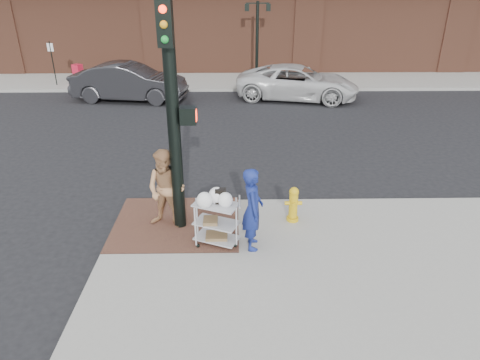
{
  "coord_description": "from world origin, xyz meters",
  "views": [
    {
      "loc": [
        0.7,
        -7.49,
        5.17
      ],
      "look_at": [
        0.84,
        0.83,
        1.25
      ],
      "focal_mm": 32.0,
      "sensor_mm": 36.0,
      "label": 1
    }
  ],
  "objects_px": {
    "lamp_post": "(257,33)",
    "utility_cart": "(216,219)",
    "fire_hydrant": "(293,204)",
    "woman_blue": "(253,209)",
    "sedan_dark": "(129,82)",
    "pedestrian_tan": "(166,189)",
    "traffic_signal_pole": "(174,109)",
    "minivan_white": "(298,82)"
  },
  "relations": [
    {
      "from": "lamp_post",
      "to": "utility_cart",
      "type": "relative_size",
      "value": 3.25
    },
    {
      "from": "fire_hydrant",
      "to": "lamp_post",
      "type": "bearing_deg",
      "value": 90.17
    },
    {
      "from": "utility_cart",
      "to": "fire_hydrant",
      "type": "height_order",
      "value": "utility_cart"
    },
    {
      "from": "woman_blue",
      "to": "sedan_dark",
      "type": "relative_size",
      "value": 0.34
    },
    {
      "from": "pedestrian_tan",
      "to": "traffic_signal_pole",
      "type": "bearing_deg",
      "value": 10.07
    },
    {
      "from": "minivan_white",
      "to": "utility_cart",
      "type": "height_order",
      "value": "minivan_white"
    },
    {
      "from": "lamp_post",
      "to": "fire_hydrant",
      "type": "relative_size",
      "value": 4.79
    },
    {
      "from": "woman_blue",
      "to": "utility_cart",
      "type": "relative_size",
      "value": 1.42
    },
    {
      "from": "lamp_post",
      "to": "sedan_dark",
      "type": "relative_size",
      "value": 0.77
    },
    {
      "from": "lamp_post",
      "to": "woman_blue",
      "type": "distance_m",
      "value": 16.16
    },
    {
      "from": "utility_cart",
      "to": "minivan_white",
      "type": "bearing_deg",
      "value": 74.63
    },
    {
      "from": "fire_hydrant",
      "to": "pedestrian_tan",
      "type": "bearing_deg",
      "value": -176.38
    },
    {
      "from": "lamp_post",
      "to": "utility_cart",
      "type": "bearing_deg",
      "value": -95.97
    },
    {
      "from": "traffic_signal_pole",
      "to": "utility_cart",
      "type": "distance_m",
      "value": 2.37
    },
    {
      "from": "lamp_post",
      "to": "fire_hydrant",
      "type": "xyz_separation_m",
      "value": [
        0.05,
        -15.02,
        -2.04
      ]
    },
    {
      "from": "sedan_dark",
      "to": "fire_hydrant",
      "type": "xyz_separation_m",
      "value": [
        6.12,
        -11.37,
        -0.28
      ]
    },
    {
      "from": "lamp_post",
      "to": "woman_blue",
      "type": "xyz_separation_m",
      "value": [
        -0.93,
        -16.05,
        -1.59
      ]
    },
    {
      "from": "traffic_signal_pole",
      "to": "minivan_white",
      "type": "height_order",
      "value": "traffic_signal_pole"
    },
    {
      "from": "traffic_signal_pole",
      "to": "sedan_dark",
      "type": "xyz_separation_m",
      "value": [
        -3.6,
        11.57,
        -1.98
      ]
    },
    {
      "from": "woman_blue",
      "to": "utility_cart",
      "type": "height_order",
      "value": "woman_blue"
    },
    {
      "from": "lamp_post",
      "to": "utility_cart",
      "type": "distance_m",
      "value": 16.1
    },
    {
      "from": "sedan_dark",
      "to": "minivan_white",
      "type": "bearing_deg",
      "value": -80.97
    },
    {
      "from": "fire_hydrant",
      "to": "minivan_white",
      "type": "bearing_deg",
      "value": 81.61
    },
    {
      "from": "traffic_signal_pole",
      "to": "utility_cart",
      "type": "relative_size",
      "value": 4.07
    },
    {
      "from": "traffic_signal_pole",
      "to": "sedan_dark",
      "type": "relative_size",
      "value": 0.96
    },
    {
      "from": "woman_blue",
      "to": "fire_hydrant",
      "type": "relative_size",
      "value": 2.09
    },
    {
      "from": "sedan_dark",
      "to": "fire_hydrant",
      "type": "bearing_deg",
      "value": -143.65
    },
    {
      "from": "minivan_white",
      "to": "lamp_post",
      "type": "bearing_deg",
      "value": 38.69
    },
    {
      "from": "traffic_signal_pole",
      "to": "pedestrian_tan",
      "type": "bearing_deg",
      "value": 173.78
    },
    {
      "from": "lamp_post",
      "to": "pedestrian_tan",
      "type": "distance_m",
      "value": 15.52
    },
    {
      "from": "utility_cart",
      "to": "fire_hydrant",
      "type": "distance_m",
      "value": 1.93
    },
    {
      "from": "sedan_dark",
      "to": "lamp_post",
      "type": "bearing_deg",
      "value": -50.95
    },
    {
      "from": "lamp_post",
      "to": "minivan_white",
      "type": "bearing_deg",
      "value": -63.66
    },
    {
      "from": "pedestrian_tan",
      "to": "utility_cart",
      "type": "xyz_separation_m",
      "value": [
        1.09,
        -0.7,
        -0.34
      ]
    },
    {
      "from": "woman_blue",
      "to": "sedan_dark",
      "type": "bearing_deg",
      "value": 21.06
    },
    {
      "from": "traffic_signal_pole",
      "to": "fire_hydrant",
      "type": "xyz_separation_m",
      "value": [
        2.52,
        0.21,
        -2.26
      ]
    },
    {
      "from": "utility_cart",
      "to": "lamp_post",
      "type": "bearing_deg",
      "value": 84.03
    },
    {
      "from": "traffic_signal_pole",
      "to": "woman_blue",
      "type": "relative_size",
      "value": 2.86
    },
    {
      "from": "pedestrian_tan",
      "to": "sedan_dark",
      "type": "relative_size",
      "value": 0.35
    },
    {
      "from": "lamp_post",
      "to": "minivan_white",
      "type": "distance_m",
      "value": 4.33
    },
    {
      "from": "minivan_white",
      "to": "utility_cart",
      "type": "bearing_deg",
      "value": 176.98
    },
    {
      "from": "traffic_signal_pole",
      "to": "fire_hydrant",
      "type": "bearing_deg",
      "value": 4.7
    }
  ]
}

